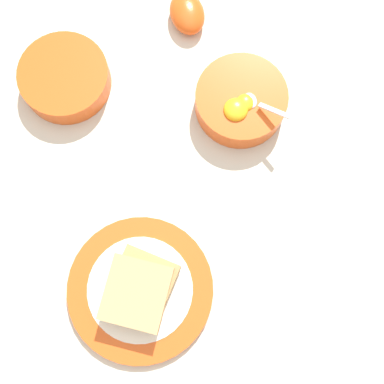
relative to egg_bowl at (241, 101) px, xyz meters
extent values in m
plane|color=beige|center=(-0.02, 0.14, -0.02)|extent=(3.00, 3.00, 0.00)
cylinder|color=#DB5119|center=(0.00, 0.00, 0.00)|extent=(0.14, 0.14, 0.04)
cylinder|color=white|center=(0.00, 0.00, 0.01)|extent=(0.12, 0.12, 0.02)
ellipsoid|color=yellow|center=(-0.01, 0.00, 0.02)|extent=(0.03, 0.03, 0.02)
ellipsoid|color=yellow|center=(-0.01, 0.02, 0.02)|extent=(0.04, 0.04, 0.02)
cylinder|color=black|center=(0.01, -0.01, 0.02)|extent=(0.03, 0.03, 0.00)
ellipsoid|color=silver|center=(-0.01, -0.01, 0.02)|extent=(0.03, 0.02, 0.01)
cube|color=silver|center=(-0.04, -0.03, 0.04)|extent=(0.05, 0.04, 0.03)
cylinder|color=#DB5119|center=(-0.22, 0.23, -0.02)|extent=(0.21, 0.21, 0.01)
cylinder|color=white|center=(-0.22, 0.23, -0.01)|extent=(0.15, 0.15, 0.00)
cube|color=tan|center=(-0.22, 0.23, 0.00)|extent=(0.13, 0.13, 0.02)
cube|color=tan|center=(-0.23, 0.24, 0.02)|extent=(0.13, 0.12, 0.02)
ellipsoid|color=#DB5119|center=(0.17, 0.03, -0.01)|extent=(0.08, 0.06, 0.03)
cylinder|color=#DB5119|center=(0.13, 0.25, 0.00)|extent=(0.14, 0.14, 0.04)
cylinder|color=white|center=(0.13, 0.25, 0.01)|extent=(0.12, 0.12, 0.01)
camera|label=1|loc=(-0.28, 0.17, 0.78)|focal=50.00mm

